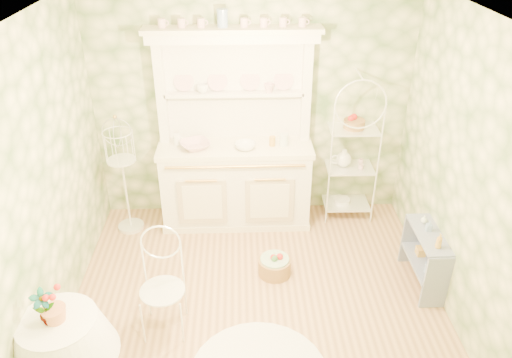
{
  "coord_description": "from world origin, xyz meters",
  "views": [
    {
      "loc": [
        -0.15,
        -3.56,
        3.47
      ],
      "look_at": [
        0.0,
        0.5,
        1.15
      ],
      "focal_mm": 35.0,
      "sensor_mm": 36.0,
      "label": 1
    }
  ],
  "objects_px": {
    "side_shelf": "(424,260)",
    "floor_basket": "(275,264)",
    "bakers_rack": "(352,144)",
    "birdcage_stand": "(123,174)",
    "kitchen_dresser": "(235,134)",
    "cafe_chair": "(163,293)",
    "round_table": "(64,350)"
  },
  "relations": [
    {
      "from": "side_shelf",
      "to": "floor_basket",
      "type": "relative_size",
      "value": 1.85
    },
    {
      "from": "bakers_rack",
      "to": "side_shelf",
      "type": "distance_m",
      "value": 1.56
    },
    {
      "from": "side_shelf",
      "to": "birdcage_stand",
      "type": "xyz_separation_m",
      "value": [
        -3.14,
        1.09,
        0.44
      ]
    },
    {
      "from": "birdcage_stand",
      "to": "kitchen_dresser",
      "type": "bearing_deg",
      "value": 5.71
    },
    {
      "from": "birdcage_stand",
      "to": "floor_basket",
      "type": "bearing_deg",
      "value": -28.34
    },
    {
      "from": "bakers_rack",
      "to": "birdcage_stand",
      "type": "height_order",
      "value": "bakers_rack"
    },
    {
      "from": "bakers_rack",
      "to": "cafe_chair",
      "type": "bearing_deg",
      "value": -136.45
    },
    {
      "from": "kitchen_dresser",
      "to": "round_table",
      "type": "xyz_separation_m",
      "value": [
        -1.34,
        -2.32,
        -0.75
      ]
    },
    {
      "from": "side_shelf",
      "to": "birdcage_stand",
      "type": "relative_size",
      "value": 0.47
    },
    {
      "from": "bakers_rack",
      "to": "birdcage_stand",
      "type": "xyz_separation_m",
      "value": [
        -2.62,
        -0.22,
        -0.23
      ]
    },
    {
      "from": "round_table",
      "to": "birdcage_stand",
      "type": "xyz_separation_m",
      "value": [
        0.07,
        2.2,
        0.34
      ]
    },
    {
      "from": "cafe_chair",
      "to": "floor_basket",
      "type": "bearing_deg",
      "value": 34.08
    },
    {
      "from": "bakers_rack",
      "to": "side_shelf",
      "type": "xyz_separation_m",
      "value": [
        0.53,
        -1.31,
        -0.66
      ]
    },
    {
      "from": "kitchen_dresser",
      "to": "cafe_chair",
      "type": "height_order",
      "value": "kitchen_dresser"
    },
    {
      "from": "bakers_rack",
      "to": "birdcage_stand",
      "type": "distance_m",
      "value": 2.64
    },
    {
      "from": "kitchen_dresser",
      "to": "side_shelf",
      "type": "bearing_deg",
      "value": -32.82
    },
    {
      "from": "bakers_rack",
      "to": "round_table",
      "type": "xyz_separation_m",
      "value": [
        -2.69,
        -2.42,
        -0.56
      ]
    },
    {
      "from": "kitchen_dresser",
      "to": "birdcage_stand",
      "type": "relative_size",
      "value": 1.56
    },
    {
      "from": "round_table",
      "to": "cafe_chair",
      "type": "bearing_deg",
      "value": 40.15
    },
    {
      "from": "cafe_chair",
      "to": "birdcage_stand",
      "type": "height_order",
      "value": "birdcage_stand"
    },
    {
      "from": "side_shelf",
      "to": "cafe_chair",
      "type": "distance_m",
      "value": 2.59
    },
    {
      "from": "kitchen_dresser",
      "to": "round_table",
      "type": "bearing_deg",
      "value": -119.96
    },
    {
      "from": "kitchen_dresser",
      "to": "side_shelf",
      "type": "relative_size",
      "value": 3.34
    },
    {
      "from": "kitchen_dresser",
      "to": "bakers_rack",
      "type": "xyz_separation_m",
      "value": [
        1.35,
        0.09,
        -0.19
      ]
    },
    {
      "from": "bakers_rack",
      "to": "side_shelf",
      "type": "height_order",
      "value": "bakers_rack"
    },
    {
      "from": "round_table",
      "to": "kitchen_dresser",
      "type": "bearing_deg",
      "value": 60.04
    },
    {
      "from": "side_shelf",
      "to": "floor_basket",
      "type": "xyz_separation_m",
      "value": [
        -1.49,
        0.19,
        -0.17
      ]
    },
    {
      "from": "bakers_rack",
      "to": "cafe_chair",
      "type": "distance_m",
      "value": 2.77
    },
    {
      "from": "round_table",
      "to": "cafe_chair",
      "type": "distance_m",
      "value": 0.9
    },
    {
      "from": "kitchen_dresser",
      "to": "floor_basket",
      "type": "height_order",
      "value": "kitchen_dresser"
    },
    {
      "from": "bakers_rack",
      "to": "cafe_chair",
      "type": "relative_size",
      "value": 2.24
    },
    {
      "from": "bakers_rack",
      "to": "round_table",
      "type": "bearing_deg",
      "value": -137.04
    }
  ]
}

